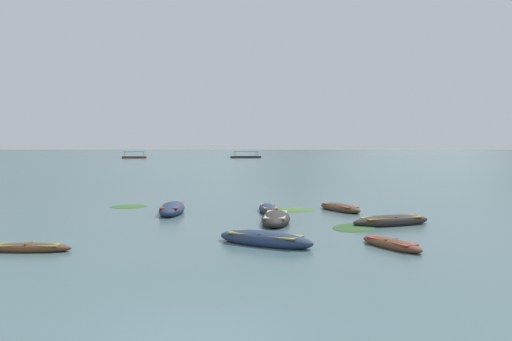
% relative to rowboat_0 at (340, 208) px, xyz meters
% --- Properties ---
extents(ground_plane, '(6000.00, 6000.00, 0.00)m').
position_rel_rowboat_0_xyz_m(ground_plane, '(-4.60, 1479.22, -0.17)').
color(ground_plane, slate).
extents(mountain_1, '(1889.52, 1889.52, 528.94)m').
position_rel_rowboat_0_xyz_m(mountain_1, '(-1098.88, 2137.05, 264.30)').
color(mountain_1, slate).
rests_on(mountain_1, ground).
extents(mountain_2, '(845.89, 845.89, 251.34)m').
position_rel_rowboat_0_xyz_m(mountain_2, '(26.08, 2250.61, 125.50)').
color(mountain_2, '#4C5B56').
rests_on(mountain_2, ground).
extents(rowboat_0, '(2.76, 3.73, 0.54)m').
position_rel_rowboat_0_xyz_m(rowboat_0, '(0.00, 0.00, 0.00)').
color(rowboat_0, '#4C3323').
rests_on(rowboat_0, ground).
extents(rowboat_1, '(4.14, 2.97, 0.65)m').
position_rel_rowboat_0_xyz_m(rowboat_1, '(-3.77, -10.78, 0.04)').
color(rowboat_1, navy).
rests_on(rowboat_1, ground).
extents(rowboat_2, '(4.24, 2.80, 0.59)m').
position_rel_rowboat_0_xyz_m(rowboat_2, '(1.94, -5.34, 0.02)').
color(rowboat_2, '#2D2826').
rests_on(rowboat_2, ground).
extents(rowboat_3, '(1.81, 4.67, 0.76)m').
position_rel_rowboat_0_xyz_m(rowboat_3, '(-9.49, -1.76, 0.07)').
color(rowboat_3, navy).
rests_on(rowboat_3, ground).
extents(rowboat_4, '(2.28, 3.00, 0.42)m').
position_rel_rowboat_0_xyz_m(rowboat_4, '(0.89, -11.03, -0.03)').
color(rowboat_4, brown).
rests_on(rowboat_4, ground).
extents(rowboat_5, '(1.47, 4.21, 0.70)m').
position_rel_rowboat_0_xyz_m(rowboat_5, '(-3.55, -5.18, 0.05)').
color(rowboat_5, '#2D2826').
rests_on(rowboat_5, ground).
extents(rowboat_6, '(1.58, 3.58, 0.59)m').
position_rel_rowboat_0_xyz_m(rowboat_6, '(-4.11, -0.97, 0.02)').
color(rowboat_6, navy).
rests_on(rowboat_6, ground).
extents(rowboat_7, '(3.12, 0.96, 0.37)m').
position_rel_rowboat_0_xyz_m(rowboat_7, '(-12.06, -12.64, -0.05)').
color(rowboat_7, brown).
rests_on(rowboat_7, ground).
extents(ferry_0, '(8.65, 4.90, 2.54)m').
position_rel_rowboat_0_xyz_m(ferry_0, '(-57.56, 143.87, 0.28)').
color(ferry_0, brown).
rests_on(ferry_0, ground).
extents(ferry_1, '(11.07, 6.39, 2.54)m').
position_rel_rowboat_0_xyz_m(ferry_1, '(-19.76, 152.73, 0.28)').
color(ferry_1, '#2D2826').
rests_on(ferry_1, ground).
extents(weed_patch_0, '(2.64, 2.35, 0.14)m').
position_rel_rowboat_0_xyz_m(weed_patch_0, '(-2.72, 0.27, -0.17)').
color(weed_patch_0, '#477033').
rests_on(weed_patch_0, ground).
extents(weed_patch_1, '(2.73, 3.33, 0.14)m').
position_rel_rowboat_0_xyz_m(weed_patch_1, '(0.08, -6.37, -0.17)').
color(weed_patch_1, '#2D5628').
rests_on(weed_patch_1, ground).
extents(weed_patch_2, '(3.01, 2.99, 0.14)m').
position_rel_rowboat_0_xyz_m(weed_patch_2, '(-12.93, 1.18, -0.17)').
color(weed_patch_2, '#38662D').
rests_on(weed_patch_2, ground).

